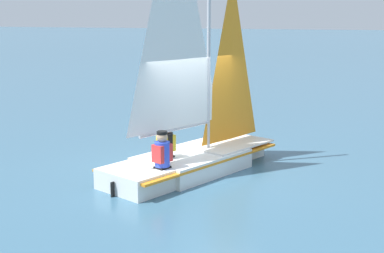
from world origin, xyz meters
The scene contains 4 objects.
ground_plane centered at (0.00, 0.00, 0.00)m, with size 260.00×260.00×0.00m, color #38607A.
sailboat_main centered at (0.01, 0.00, 0.86)m, with size 4.58×2.92×6.03m.
sailor_helm centered at (0.54, -0.38, 0.62)m, with size 0.41×0.39×1.16m.
sailor_crew centered at (1.30, -0.11, 0.63)m, with size 0.41×0.39×1.16m.
Camera 1 is at (10.57, 4.20, 3.37)m, focal length 50.00 mm.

